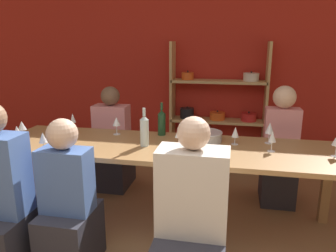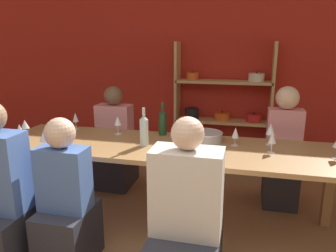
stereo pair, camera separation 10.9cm
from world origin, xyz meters
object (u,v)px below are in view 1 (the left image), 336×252
at_px(wine_glass_white_d, 63,135).
at_px(wine_glass_white_e, 73,119).
at_px(person_near_b, 192,234).
at_px(mixing_bowl, 205,136).
at_px(wine_glass_red_b, 179,133).
at_px(wine_glass_empty_b, 235,132).
at_px(shelf_unit, 217,116).
at_px(wine_glass_white_b, 116,122).
at_px(person_far_a, 279,159).
at_px(dining_table, 166,154).
at_px(wine_glass_white_c, 43,138).
at_px(wine_glass_empty_a, 22,126).
at_px(wine_glass_red_a, 272,138).
at_px(cell_phone, 210,161).
at_px(person_far_b, 113,150).
at_px(wine_bottle_green, 162,122).
at_px(wine_bottle_dark, 144,130).
at_px(wine_glass_white_f, 270,129).
at_px(person_near_c, 2,209).
at_px(wine_glass_white_a, 17,131).
at_px(person_near_a, 69,213).

distance_m(wine_glass_white_d, wine_glass_white_e, 0.62).
bearing_deg(person_near_b, mixing_bowl, 90.76).
bearing_deg(wine_glass_red_b, wine_glass_empty_b, 15.38).
relative_size(shelf_unit, wine_glass_empty_b, 10.37).
relative_size(wine_glass_white_b, person_far_a, 0.14).
distance_m(dining_table, wine_glass_white_c, 1.04).
height_order(wine_glass_empty_a, wine_glass_red_a, wine_glass_red_a).
bearing_deg(wine_glass_red_a, dining_table, -179.36).
relative_size(dining_table, wine_glass_white_d, 17.39).
xyz_separation_m(wine_glass_white_d, cell_phone, (1.23, -0.05, -0.11)).
height_order(mixing_bowl, wine_glass_white_d, wine_glass_white_d).
distance_m(wine_glass_empty_b, person_far_b, 1.57).
xyz_separation_m(wine_bottle_green, wine_bottle_dark, (-0.07, -0.36, 0.01)).
bearing_deg(dining_table, wine_glass_white_f, 15.15).
distance_m(wine_bottle_green, person_near_c, 1.53).
bearing_deg(wine_glass_white_f, dining_table, -164.85).
bearing_deg(wine_glass_white_b, wine_glass_white_e, 172.36).
distance_m(dining_table, wine_glass_empty_a, 1.38).
bearing_deg(wine_glass_white_e, cell_phone, -23.78).
relative_size(wine_glass_white_d, person_far_b, 0.15).
bearing_deg(shelf_unit, wine_glass_empty_b, -82.01).
relative_size(person_near_b, person_near_c, 0.97).
distance_m(wine_bottle_dark, wine_glass_white_a, 1.14).
distance_m(wine_bottle_green, wine_glass_white_a, 1.31).
height_order(dining_table, wine_glass_white_e, wine_glass_white_e).
distance_m(person_near_a, person_far_b, 1.45).
bearing_deg(wine_glass_empty_a, wine_glass_white_e, 48.15).
xyz_separation_m(wine_glass_red_a, person_far_a, (0.17, 0.69, -0.42)).
relative_size(wine_glass_white_e, person_far_b, 0.15).
distance_m(wine_glass_white_a, person_far_b, 1.17).
xyz_separation_m(wine_glass_red_b, cell_phone, (0.30, -0.34, -0.11)).
relative_size(cell_phone, person_near_c, 0.13).
height_order(wine_glass_white_d, person_far_b, person_far_b).
height_order(wine_glass_white_c, person_far_a, person_far_a).
relative_size(mixing_bowl, wine_glass_red_a, 1.83).
bearing_deg(person_far_b, wine_glass_white_b, 116.62).
bearing_deg(wine_glass_red_b, wine_glass_white_c, -161.02).
xyz_separation_m(wine_glass_white_d, person_near_c, (-0.25, -0.52, -0.43)).
height_order(dining_table, person_far_b, person_far_b).
height_order(wine_glass_white_d, wine_glass_red_b, wine_glass_white_d).
bearing_deg(mixing_bowl, wine_bottle_dark, -154.06).
bearing_deg(wine_glass_red_a, wine_glass_white_d, -170.73).
xyz_separation_m(wine_glass_white_b, wine_glass_white_d, (-0.28, -0.52, -0.01)).
bearing_deg(person_near_b, wine_bottle_dark, 124.41).
xyz_separation_m(wine_bottle_dark, wine_glass_white_b, (-0.36, 0.30, -0.01)).
relative_size(wine_glass_empty_a, wine_glass_white_b, 0.94).
height_order(wine_glass_white_c, person_near_a, person_near_a).
xyz_separation_m(wine_glass_white_a, person_far_a, (2.36, 0.91, -0.41)).
bearing_deg(shelf_unit, person_far_a, -59.05).
xyz_separation_m(wine_bottle_green, person_far_b, (-0.68, 0.42, -0.47)).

